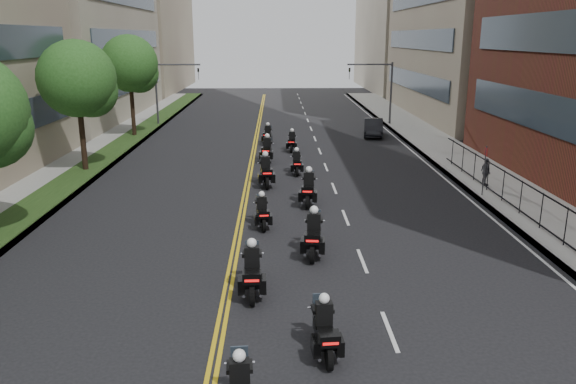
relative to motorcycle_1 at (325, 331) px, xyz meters
name	(u,v)px	position (x,y,z in m)	size (l,w,h in m)	color
sidewalk_right	(467,165)	(10.69, 21.08, -0.56)	(4.00, 90.00, 0.15)	gray
sidewalk_left	(78,167)	(-13.31, 21.08, -0.56)	(4.00, 90.00, 0.15)	gray
grass_strip	(91,166)	(-12.51, 21.08, -0.47)	(2.00, 90.00, 0.04)	#1C3714
building_right_far	(420,0)	(20.19, 74.08, 12.36)	(15.00, 28.00, 26.00)	gray
iron_fence	(553,218)	(9.69, 8.08, 0.27)	(0.05, 28.00, 1.50)	black
street_trees	(42,94)	(-12.36, 14.68, 4.49)	(4.40, 38.40, 7.98)	black
traffic_signal_right	(381,84)	(8.23, 38.08, 3.06)	(4.09, 0.20, 5.60)	#3F3F44
traffic_signal_left	(167,84)	(-10.85, 38.08, 3.06)	(4.09, 0.20, 5.60)	#3F3F44
motorcycle_1	(325,331)	(0.00, 0.00, 0.00)	(0.57, 2.19, 1.61)	black
motorcycle_2	(252,273)	(-1.96, 3.48, 0.07)	(0.57, 2.44, 1.80)	black
motorcycle_3	(314,236)	(0.17, 6.70, 0.09)	(0.72, 2.51, 1.85)	black
motorcycle_4	(262,213)	(-1.79, 9.91, -0.03)	(0.60, 2.08, 1.54)	black
motorcycle_5	(309,190)	(0.35, 13.15, 0.09)	(0.71, 2.50, 1.84)	black
motorcycle_6	(266,172)	(-1.75, 16.70, 0.10)	(0.70, 2.54, 1.87)	black
motorcycle_7	(297,164)	(0.01, 19.36, -0.02)	(0.49, 2.12, 1.57)	black
motorcycle_8	(267,151)	(-1.76, 22.68, 0.08)	(0.64, 2.47, 1.82)	black
motorcycle_9	(292,142)	(-0.06, 26.18, -0.01)	(0.57, 2.16, 1.59)	black
motorcycle_10	(268,136)	(-1.80, 28.92, 0.00)	(0.65, 2.18, 1.61)	black
parked_sedan	(373,128)	(6.69, 32.18, 0.06)	(1.47, 4.22, 1.39)	black
pedestrian_c	(486,172)	(9.89, 15.94, 0.25)	(0.86, 0.36, 1.47)	#404148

